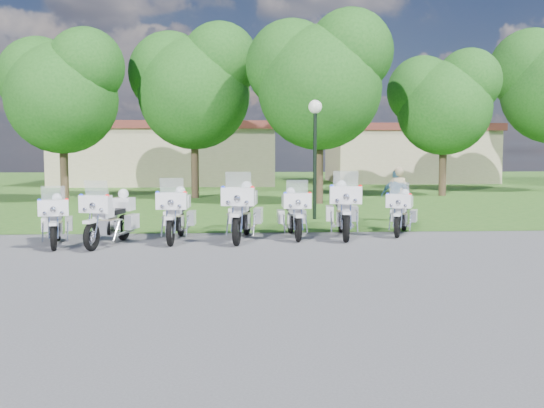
{
  "coord_description": "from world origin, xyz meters",
  "views": [
    {
      "loc": [
        -1.29,
        -13.37,
        2.23
      ],
      "look_at": [
        -0.47,
        1.2,
        0.95
      ],
      "focal_mm": 40.0,
      "sensor_mm": 36.0,
      "label": 1
    }
  ],
  "objects": [
    {
      "name": "ground",
      "position": [
        0.0,
        0.0,
        0.0
      ],
      "size": [
        100.0,
        100.0,
        0.0
      ],
      "primitive_type": "plane",
      "color": "#545459",
      "rests_on": "ground"
    },
    {
      "name": "motorcycle_3",
      "position": [
        -1.17,
        1.84,
        0.73
      ],
      "size": [
        1.07,
        2.59,
        1.74
      ],
      "rotation": [
        0.0,
        0.0,
        3.0
      ],
      "color": "black",
      "rests_on": "ground"
    },
    {
      "name": "motorcycle_0",
      "position": [
        -5.61,
        1.15,
        0.61
      ],
      "size": [
        1.01,
        2.12,
        1.45
      ],
      "rotation": [
        0.0,
        0.0,
        3.37
      ],
      "color": "black",
      "rests_on": "ground"
    },
    {
      "name": "building_east",
      "position": [
        11.0,
        30.0,
        2.07
      ],
      "size": [
        11.44,
        7.28,
        4.1
      ],
      "color": "tan",
      "rests_on": "ground"
    },
    {
      "name": "tree_1",
      "position": [
        -3.38,
        15.61,
        5.43
      ],
      "size": [
        6.15,
        5.25,
        8.2
      ],
      "color": "#38281C",
      "rests_on": "ground"
    },
    {
      "name": "motorcycle_6",
      "position": [
        3.12,
        2.65,
        0.6
      ],
      "size": [
        1.19,
        2.01,
        1.43
      ],
      "rotation": [
        0.0,
        0.0,
        2.76
      ],
      "color": "black",
      "rests_on": "ground"
    },
    {
      "name": "motorcycle_5",
      "position": [
        1.46,
        2.24,
        0.73
      ],
      "size": [
        1.01,
        2.59,
        1.74
      ],
      "rotation": [
        0.0,
        0.0,
        3.04
      ],
      "color": "black",
      "rests_on": "ground"
    },
    {
      "name": "lamp_post",
      "position": [
        1.21,
        6.22,
        2.95
      ],
      "size": [
        0.44,
        0.44,
        3.87
      ],
      "color": "black",
      "rests_on": "ground"
    },
    {
      "name": "motorcycle_4",
      "position": [
        0.15,
        2.23,
        0.64
      ],
      "size": [
        0.77,
        2.27,
        1.52
      ],
      "rotation": [
        0.0,
        0.0,
        3.17
      ],
      "color": "black",
      "rests_on": "ground"
    },
    {
      "name": "tree_3",
      "position": [
        8.85,
        16.31,
        4.78
      ],
      "size": [
        5.42,
        4.63,
        7.23
      ],
      "color": "#38281C",
      "rests_on": "ground"
    },
    {
      "name": "bystander_a",
      "position": [
        3.8,
        5.61,
        0.86
      ],
      "size": [
        0.66,
        0.45,
        1.73
      ],
      "primitive_type": "imported",
      "rotation": [
        0.0,
        0.0,
        3.08
      ],
      "color": "tan",
      "rests_on": "ground"
    },
    {
      "name": "tree_2",
      "position": [
        2.09,
        12.15,
        5.36
      ],
      "size": [
        6.07,
        5.18,
        8.09
      ],
      "color": "#38281C",
      "rests_on": "ground"
    },
    {
      "name": "grass_lawn",
      "position": [
        0.0,
        27.0,
        0.0
      ],
      "size": [
        100.0,
        48.0,
        0.01
      ],
      "primitive_type": "cube",
      "color": "#2D631F",
      "rests_on": "ground"
    },
    {
      "name": "motorcycle_1",
      "position": [
        -4.32,
        1.15,
        0.66
      ],
      "size": [
        1.12,
        2.3,
        1.57
      ],
      "rotation": [
        0.0,
        0.0,
        2.9
      ],
      "color": "black",
      "rests_on": "ground"
    },
    {
      "name": "tree_0",
      "position": [
        -8.98,
        13.8,
        4.98
      ],
      "size": [
        5.64,
        4.82,
        7.53
      ],
      "color": "#38281C",
      "rests_on": "ground"
    },
    {
      "name": "bystander_c",
      "position": [
        3.75,
        5.63,
        0.8
      ],
      "size": [
        1.0,
        0.59,
        1.61
      ],
      "primitive_type": "imported",
      "rotation": [
        0.0,
        0.0,
        2.92
      ],
      "color": "#3A6A8B",
      "rests_on": "ground"
    },
    {
      "name": "motorcycle_2",
      "position": [
        -2.83,
        1.78,
        0.67
      ],
      "size": [
        0.84,
        2.38,
        1.6
      ],
      "rotation": [
        0.0,
        0.0,
        3.09
      ],
      "color": "black",
      "rests_on": "ground"
    },
    {
      "name": "building_west",
      "position": [
        -6.0,
        28.0,
        2.07
      ],
      "size": [
        14.56,
        8.32,
        4.1
      ],
      "color": "tan",
      "rests_on": "ground"
    }
  ]
}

